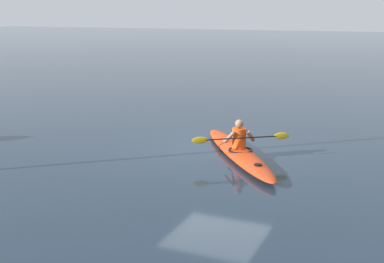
% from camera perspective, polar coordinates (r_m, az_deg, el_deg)
% --- Properties ---
extents(ground_plane, '(160.00, 160.00, 0.00)m').
position_cam_1_polar(ground_plane, '(13.60, 2.91, -1.87)').
color(ground_plane, '#1E2D3D').
extents(kayak, '(3.42, 4.37, 0.25)m').
position_cam_1_polar(kayak, '(12.81, 5.13, -2.29)').
color(kayak, red).
rests_on(kayak, ground).
extents(kayaker, '(2.01, 1.47, 0.71)m').
position_cam_1_polar(kayaker, '(12.63, 5.27, -0.53)').
color(kayaker, '#E04C14').
rests_on(kayaker, kayak).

